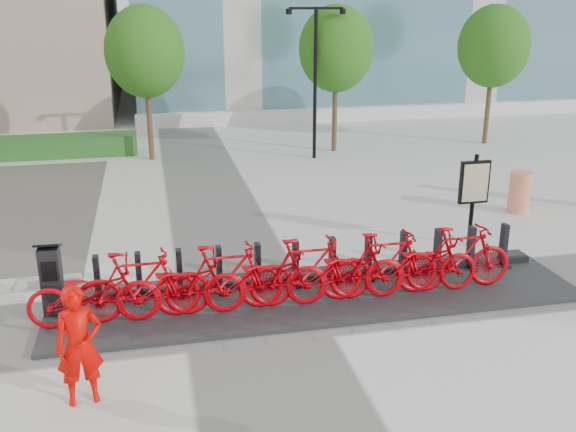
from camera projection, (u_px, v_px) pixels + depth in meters
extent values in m
plane|color=silver|center=(251.00, 311.00, 11.24)|extent=(120.00, 120.00, 0.00)
cube|color=#2F5B2A|center=(49.00, 147.00, 22.35)|extent=(6.00, 1.20, 0.70)
cylinder|color=brown|center=(149.00, 116.00, 21.58)|extent=(0.18, 0.18, 3.00)
ellipsoid|color=#1B5C12|center=(145.00, 52.00, 20.91)|extent=(2.60, 2.60, 2.99)
cylinder|color=brown|center=(335.00, 109.00, 22.89)|extent=(0.18, 0.18, 3.00)
ellipsoid|color=#1B5C12|center=(336.00, 49.00, 22.22)|extent=(2.60, 2.60, 2.99)
cylinder|color=brown|center=(488.00, 104.00, 24.10)|extent=(0.18, 0.18, 3.00)
ellipsoid|color=#1B5C12|center=(494.00, 46.00, 23.43)|extent=(2.60, 2.60, 2.99)
cylinder|color=black|center=(315.00, 85.00, 21.44)|extent=(0.12, 0.12, 5.00)
cube|color=black|center=(303.00, 8.00, 20.57)|extent=(0.90, 0.08, 0.08)
cube|color=black|center=(330.00, 8.00, 20.75)|extent=(0.90, 0.08, 0.08)
cylinder|color=black|center=(289.00, 11.00, 20.51)|extent=(0.20, 0.20, 0.18)
cylinder|color=black|center=(343.00, 11.00, 20.88)|extent=(0.20, 0.20, 0.18)
cube|color=#29292B|center=(318.00, 295.00, 11.77)|extent=(9.60, 2.40, 0.08)
imported|color=#AF0008|center=(93.00, 293.00, 10.47)|extent=(2.11, 0.74, 1.11)
imported|color=#AF0008|center=(138.00, 286.00, 10.59)|extent=(2.05, 0.58, 1.23)
imported|color=#AF0008|center=(182.00, 285.00, 10.76)|extent=(2.11, 0.74, 1.11)
imported|color=#AF0008|center=(225.00, 278.00, 10.88)|extent=(2.05, 0.58, 1.23)
imported|color=#AF0008|center=(266.00, 278.00, 11.05)|extent=(2.11, 0.74, 1.11)
imported|color=#AF0008|center=(307.00, 271.00, 11.18)|extent=(2.05, 0.58, 1.23)
imported|color=#AF0008|center=(346.00, 271.00, 11.34)|extent=(2.11, 0.74, 1.11)
imported|color=#AF0008|center=(385.00, 264.00, 11.47)|extent=(2.05, 0.58, 1.23)
imported|color=#AF0008|center=(422.00, 264.00, 11.63)|extent=(2.11, 0.74, 1.11)
imported|color=#AF0008|center=(459.00, 258.00, 11.76)|extent=(2.05, 0.58, 1.23)
cube|color=black|center=(52.00, 281.00, 10.81)|extent=(0.35, 0.30, 1.20)
cube|color=black|center=(47.00, 246.00, 10.60)|extent=(0.42, 0.36, 0.16)
cube|color=black|center=(49.00, 272.00, 10.59)|extent=(0.24, 0.03, 0.34)
imported|color=#DB0500|center=(79.00, 346.00, 8.46)|extent=(0.67, 0.50, 1.69)
cylinder|color=#FF4100|center=(520.00, 192.00, 16.37)|extent=(0.57, 0.57, 1.06)
cylinder|color=black|center=(473.00, 201.00, 13.95)|extent=(0.09, 0.09, 2.07)
cube|color=black|center=(474.00, 182.00, 13.81)|extent=(0.68, 0.11, 0.94)
cube|color=tan|center=(476.00, 183.00, 13.76)|extent=(0.58, 0.03, 0.83)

